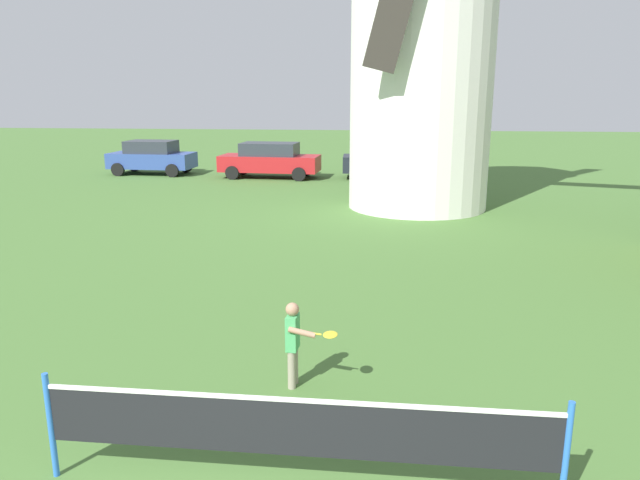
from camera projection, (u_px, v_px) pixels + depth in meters
tennis_net at (296, 428)px, 5.43m from camera, size 4.87×0.06×1.10m
player_far at (295, 340)px, 7.49m from camera, size 0.68×0.51×1.13m
parked_car_blue at (152, 157)px, 27.60m from camera, size 3.91×2.00×1.56m
parked_car_red at (270, 160)px, 26.43m from camera, size 4.49×2.07×1.56m
parked_car_black at (388, 160)px, 26.24m from camera, size 4.09×2.02×1.56m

